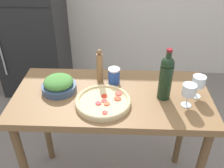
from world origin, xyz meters
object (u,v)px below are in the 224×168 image
Objects in this scene: refrigerator at (32,28)px; wine_glass_near at (189,91)px; pepper_mill at (100,66)px; salt_canister at (114,76)px; salad_bowl at (59,84)px; homemade_pizza at (103,102)px; wine_glass_far at (199,83)px; wine_bottle at (166,77)px.

refrigerator is 2.24m from wine_glass_near.
salt_canister is at bearing -12.58° from pepper_mill.
salad_bowl is 0.38m from salt_canister.
pepper_mill is at bearing 98.70° from homemade_pizza.
wine_glass_far is at bearing -14.53° from salt_canister.
homemade_pizza is at bearing -24.00° from salad_bowl.
refrigerator reaches higher than pepper_mill.
wine_bottle reaches higher than pepper_mill.
wine_glass_far is at bearing -43.99° from refrigerator.
wine_bottle is 0.22m from wine_glass_far.
refrigerator is 7.00× the size of salad_bowl.
homemade_pizza is at bearing -179.03° from wine_glass_near.
wine_glass_near is 0.83m from salad_bowl.
wine_glass_near is 0.12m from wine_glass_far.
salt_canister is (0.06, 0.24, 0.04)m from homemade_pizza.
homemade_pizza is at bearing -81.30° from pepper_mill.
wine_bottle reaches higher than salt_canister.
salad_bowl is (-0.69, 0.05, -0.11)m from wine_bottle.
wine_bottle is (1.38, -1.55, 0.30)m from refrigerator.
wine_bottle is 0.42m from homemade_pizza.
salad_bowl is 0.34m from homemade_pizza.
wine_glass_near is 0.44× the size of homemade_pizza.
salt_canister reaches higher than salad_bowl.
pepper_mill is 0.71× the size of homemade_pizza.
pepper_mill reaches higher than wine_glass_near.
homemade_pizza is (0.99, -1.64, 0.16)m from refrigerator.
refrigerator is at bearing 127.01° from salt_canister.
wine_bottle is 2.98× the size of salt_canister.
pepper_mill reaches higher than homemade_pizza.
pepper_mill is (-0.42, 0.18, -0.04)m from wine_bottle.
wine_glass_near is at bearing -27.09° from salt_canister.
refrigerator reaches higher than wine_glass_near.
pepper_mill reaches higher than salad_bowl.
homemade_pizza is at bearing -103.67° from salt_canister.
salad_bowl is at bearing -154.10° from pepper_mill.
wine_glass_far is at bearing 9.78° from homemade_pizza.
wine_bottle is at bearing 149.78° from wine_glass_near.
refrigerator is 2.22m from wine_glass_far.
pepper_mill is 0.12m from salt_canister.
wine_glass_far is 0.91m from salad_bowl.
wine_glass_far is (1.59, -1.54, 0.25)m from refrigerator.
wine_glass_near is 1.31× the size of salt_canister.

